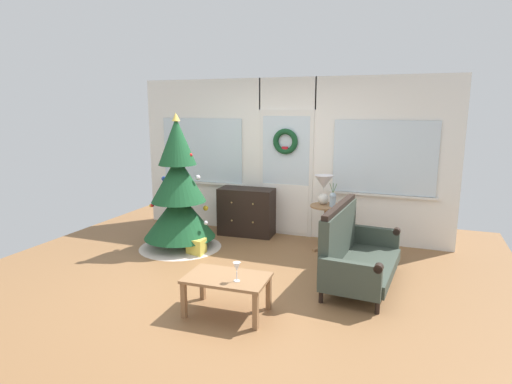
# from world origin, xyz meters

# --- Properties ---
(ground_plane) EXTENTS (6.76, 6.76, 0.00)m
(ground_plane) POSITION_xyz_m (0.00, 0.00, 0.00)
(ground_plane) COLOR brown
(back_wall_with_door) EXTENTS (5.20, 0.19, 2.55)m
(back_wall_with_door) POSITION_xyz_m (0.00, 2.08, 1.28)
(back_wall_with_door) COLOR white
(back_wall_with_door) RESTS_ON ground
(christmas_tree) EXTENTS (1.24, 1.24, 2.01)m
(christmas_tree) POSITION_xyz_m (-1.28, 0.82, 0.76)
(christmas_tree) COLOR #4C331E
(christmas_tree) RESTS_ON ground
(dresser_cabinet) EXTENTS (0.92, 0.48, 0.78)m
(dresser_cabinet) POSITION_xyz_m (-0.59, 1.79, 0.39)
(dresser_cabinet) COLOR black
(dresser_cabinet) RESTS_ON ground
(settee_sofa) EXTENTS (0.81, 1.55, 0.96)m
(settee_sofa) POSITION_xyz_m (1.36, 0.41, 0.38)
(settee_sofa) COLOR black
(settee_sofa) RESTS_ON ground
(side_table) EXTENTS (0.50, 0.48, 0.66)m
(side_table) POSITION_xyz_m (0.78, 1.55, 0.47)
(side_table) COLOR #8E6642
(side_table) RESTS_ON ground
(table_lamp) EXTENTS (0.28, 0.28, 0.44)m
(table_lamp) POSITION_xyz_m (0.72, 1.59, 0.95)
(table_lamp) COLOR silver
(table_lamp) RESTS_ON side_table
(flower_vase) EXTENTS (0.11, 0.10, 0.35)m
(flower_vase) POSITION_xyz_m (0.88, 1.49, 0.78)
(flower_vase) COLOR #99ADBC
(flower_vase) RESTS_ON side_table
(coffee_table) EXTENTS (0.86, 0.56, 0.40)m
(coffee_table) POSITION_xyz_m (0.27, -0.85, 0.34)
(coffee_table) COLOR #8E6642
(coffee_table) RESTS_ON ground
(wine_glass) EXTENTS (0.08, 0.08, 0.20)m
(wine_glass) POSITION_xyz_m (0.41, -0.92, 0.54)
(wine_glass) COLOR silver
(wine_glass) RESTS_ON coffee_table
(gift_box) EXTENTS (0.23, 0.21, 0.23)m
(gift_box) POSITION_xyz_m (-0.90, 0.62, 0.12)
(gift_box) COLOR #D8C64C
(gift_box) RESTS_ON ground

